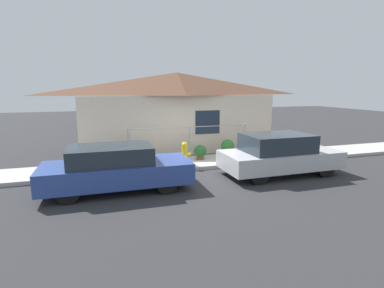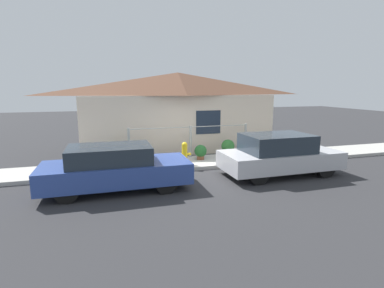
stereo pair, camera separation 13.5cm
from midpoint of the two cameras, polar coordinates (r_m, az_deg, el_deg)
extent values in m
plane|color=#2D2D30|center=(10.57, 1.81, -4.99)|extent=(60.00, 60.00, 0.00)
cube|color=#B2AFA8|center=(11.35, 0.36, -3.55)|extent=(24.00, 1.73, 0.13)
cube|color=beige|center=(12.66, -1.91, 3.48)|extent=(8.41, 0.12, 2.54)
cube|color=#1E2838|center=(12.90, 2.69, 4.18)|extent=(1.10, 0.04, 1.00)
pyramid|color=brown|center=(13.57, -3.16, 11.39)|extent=(8.81, 2.20, 0.98)
cylinder|color=#999993|center=(11.42, -12.30, -0.15)|extent=(0.10, 0.10, 1.25)
cylinder|color=#999993|center=(11.87, -0.70, 0.50)|extent=(0.10, 0.10, 1.25)
cylinder|color=#999993|center=(12.76, 9.67, 1.07)|extent=(0.10, 0.10, 1.25)
cylinder|color=#999993|center=(11.78, -0.70, 3.26)|extent=(4.80, 0.03, 0.03)
cube|color=#2D4793|center=(8.70, -14.43, -5.28)|extent=(4.09, 1.64, 0.57)
cube|color=#232D38|center=(8.57, -15.68, -1.96)|extent=(2.25, 1.43, 0.48)
cylinder|color=black|center=(9.54, -6.96, -4.93)|extent=(0.60, 0.20, 0.60)
cylinder|color=black|center=(8.26, -5.26, -7.39)|extent=(0.60, 0.20, 0.60)
cylinder|color=black|center=(9.46, -22.28, -5.81)|extent=(0.60, 0.20, 0.60)
cylinder|color=black|center=(8.16, -23.10, -8.45)|extent=(0.60, 0.20, 0.60)
cube|color=#B7B7BC|center=(10.37, 16.07, -2.79)|extent=(3.92, 1.74, 0.55)
cube|color=#232D38|center=(10.17, 15.50, 0.22)|extent=(2.16, 1.52, 0.57)
cylinder|color=black|center=(11.69, 18.95, -2.45)|extent=(0.64, 0.21, 0.63)
cylinder|color=black|center=(10.59, 23.69, -4.10)|extent=(0.64, 0.21, 0.63)
cylinder|color=black|center=(10.43, 8.21, -3.51)|extent=(0.64, 0.21, 0.63)
cylinder|color=black|center=(9.19, 12.26, -5.60)|extent=(0.64, 0.21, 0.63)
cylinder|color=yellow|center=(10.74, -1.80, -2.17)|extent=(0.20, 0.20, 0.68)
sphere|color=yellow|center=(10.66, -1.81, -0.18)|extent=(0.21, 0.21, 0.21)
cylinder|color=yellow|center=(10.69, -2.54, -2.04)|extent=(0.18, 0.09, 0.09)
cylinder|color=yellow|center=(10.77, -1.07, -1.94)|extent=(0.18, 0.09, 0.09)
cylinder|color=brown|center=(11.56, 1.24, -2.57)|extent=(0.28, 0.28, 0.15)
sphere|color=#235B28|center=(11.50, 1.24, -1.34)|extent=(0.48, 0.48, 0.48)
cylinder|color=#9E5638|center=(11.21, -12.86, -3.13)|extent=(0.24, 0.24, 0.20)
sphere|color=#4C8E3D|center=(11.15, -12.93, -1.60)|extent=(0.56, 0.56, 0.56)
cylinder|color=brown|center=(12.40, 6.41, -1.68)|extent=(0.23, 0.23, 0.17)
sphere|color=#2D6B2D|center=(12.34, 6.44, -0.38)|extent=(0.54, 0.54, 0.54)
camera|label=1|loc=(0.07, -90.37, -0.07)|focal=28.00mm
camera|label=2|loc=(0.07, 89.63, 0.07)|focal=28.00mm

